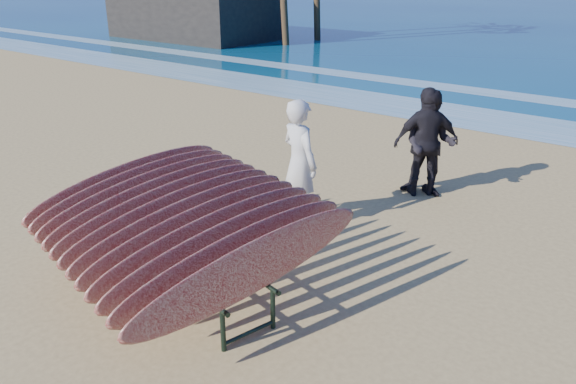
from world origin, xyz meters
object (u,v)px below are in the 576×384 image
(person_white, at_px, (300,163))
(surfboard_rack, at_px, (178,220))
(person_dark_b, at_px, (426,142))
(person_dark_a, at_px, (430,144))
(building, at_px, (193,0))

(person_white, bearing_deg, surfboard_rack, 106.13)
(person_white, bearing_deg, person_dark_b, -95.62)
(person_dark_b, bearing_deg, surfboard_rack, 35.38)
(surfboard_rack, xyz_separation_m, person_dark_a, (1.07, 4.75, 0.04))
(surfboard_rack, height_order, person_dark_a, person_dark_a)
(person_dark_a, xyz_separation_m, building, (-21.03, 13.95, 1.12))
(person_dark_b, xyz_separation_m, building, (-20.98, 13.98, 1.10))
(surfboard_rack, bearing_deg, building, 150.01)
(person_dark_a, height_order, person_dark_b, person_dark_b)
(surfboard_rack, height_order, person_dark_b, person_dark_b)
(person_dark_a, height_order, building, building)
(surfboard_rack, relative_size, person_dark_b, 1.97)
(person_dark_a, relative_size, person_dark_b, 0.98)
(person_dark_a, distance_m, person_dark_b, 0.06)
(surfboard_rack, bearing_deg, person_dark_a, 90.46)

